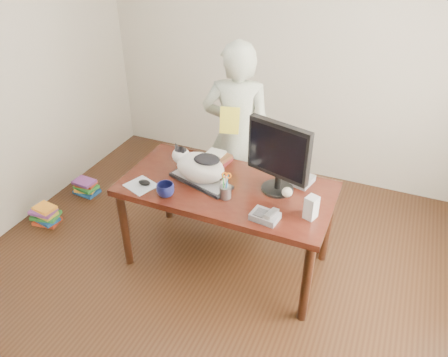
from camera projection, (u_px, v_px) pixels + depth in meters
room at (186, 153)px, 2.50m from camera, size 4.50×4.50×4.50m
desk at (230, 197)px, 3.43m from camera, size 1.60×0.80×0.75m
keyboard at (201, 180)px, 3.33m from camera, size 0.54×0.33×0.03m
cat at (199, 166)px, 3.27m from camera, size 0.49×0.34×0.28m
monitor at (279, 155)px, 3.07m from camera, size 0.48×0.30×0.55m
pen_cup at (225, 191)px, 3.14m from camera, size 0.09×0.09×0.22m
mousepad at (141, 185)px, 3.30m from camera, size 0.27×0.25×0.00m
mouse at (144, 182)px, 3.30m from camera, size 0.11×0.09×0.04m
coffee_mug at (165, 190)px, 3.16m from camera, size 0.18×0.18×0.10m
phone at (266, 216)px, 2.94m from camera, size 0.20×0.16×0.08m
speaker at (311, 207)px, 2.93m from camera, size 0.10×0.10×0.17m
baseball at (287, 192)px, 3.16m from camera, size 0.08×0.08×0.08m
book_stack at (217, 157)px, 3.59m from camera, size 0.24×0.20×0.08m
calculator at (303, 180)px, 3.31m from camera, size 0.17×0.21×0.05m
person at (237, 135)px, 3.82m from camera, size 0.68×0.53×1.67m
held_book at (230, 120)px, 3.57m from camera, size 0.17×0.13×0.22m
book_pile_a at (46, 215)px, 4.07m from camera, size 0.27×0.22×0.18m
book_pile_b at (86, 187)px, 4.50m from camera, size 0.26×0.20×0.15m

